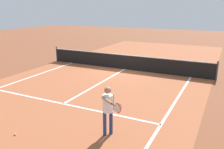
% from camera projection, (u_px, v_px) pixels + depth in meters
% --- Properties ---
extents(ground_plane, '(60.00, 60.00, 0.00)m').
position_uv_depth(ground_plane, '(125.00, 69.00, 15.44)').
color(ground_plane, brown).
extents(court_surface_inbounds, '(10.62, 24.40, 0.00)m').
position_uv_depth(court_surface_inbounds, '(125.00, 69.00, 15.44)').
color(court_surface_inbounds, '#9E5433').
rests_on(court_surface_inbounds, ground_plane).
extents(line_sideline_left, '(0.10, 11.89, 0.01)m').
position_uv_depth(line_sideline_left, '(3.00, 87.00, 12.06)').
color(line_sideline_left, white).
rests_on(line_sideline_left, ground_plane).
extents(line_sideline_right, '(0.10, 11.89, 0.01)m').
position_uv_depth(line_sideline_right, '(164.00, 119.00, 8.56)').
color(line_sideline_right, white).
rests_on(line_sideline_right, ground_plane).
extents(line_service_near, '(8.22, 0.10, 0.01)m').
position_uv_depth(line_service_near, '(63.00, 104.00, 9.92)').
color(line_service_near, white).
rests_on(line_service_near, ground_plane).
extents(line_center_service, '(0.10, 6.40, 0.01)m').
position_uv_depth(line_center_service, '(101.00, 83.00, 12.68)').
color(line_center_service, white).
rests_on(line_center_service, ground_plane).
extents(net, '(10.97, 0.09, 1.07)m').
position_uv_depth(net, '(125.00, 62.00, 15.31)').
color(net, '#33383D').
rests_on(net, ground_plane).
extents(player_near, '(0.91, 0.92, 1.58)m').
position_uv_depth(player_near, '(108.00, 106.00, 7.26)').
color(player_near, navy).
rests_on(player_near, ground_plane).
extents(tennis_ball_by_baseline, '(0.07, 0.07, 0.07)m').
position_uv_depth(tennis_ball_by_baseline, '(15.00, 134.00, 7.49)').
color(tennis_ball_by_baseline, '#CCE033').
rests_on(tennis_ball_by_baseline, ground_plane).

